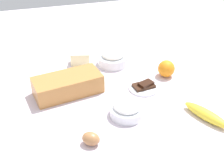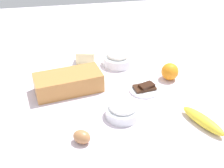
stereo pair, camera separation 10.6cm
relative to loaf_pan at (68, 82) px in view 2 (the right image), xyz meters
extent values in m
cube|color=silver|center=(0.18, -0.05, -0.05)|extent=(2.40, 2.40, 0.02)
cube|color=#B77A3D|center=(0.00, 0.00, 0.00)|extent=(0.30, 0.18, 0.08)
cube|color=black|center=(0.00, 0.00, 0.00)|extent=(0.28, 0.16, 0.07)
cylinder|color=white|center=(0.25, 0.19, -0.02)|extent=(0.15, 0.15, 0.04)
torus|color=white|center=(0.25, 0.19, 0.00)|extent=(0.15, 0.15, 0.01)
ellipsoid|color=white|center=(0.25, 0.19, 0.01)|extent=(0.11, 0.11, 0.04)
cylinder|color=white|center=(0.19, -0.21, -0.02)|extent=(0.13, 0.13, 0.04)
torus|color=white|center=(0.19, -0.21, -0.01)|extent=(0.13, 0.13, 0.01)
ellipsoid|color=white|center=(0.19, -0.21, 0.00)|extent=(0.11, 0.11, 0.04)
ellipsoid|color=yellow|center=(0.47, -0.31, -0.02)|extent=(0.12, 0.19, 0.04)
sphere|color=orange|center=(0.45, 0.01, 0.00)|extent=(0.08, 0.08, 0.08)
cube|color=#F4EDB2|center=(0.10, 0.24, -0.01)|extent=(0.10, 0.08, 0.06)
ellipsoid|color=#AB7346|center=(0.02, -0.32, -0.02)|extent=(0.08, 0.07, 0.05)
cylinder|color=white|center=(0.32, -0.06, -0.04)|extent=(0.13, 0.13, 0.01)
cube|color=#381E11|center=(0.32, -0.06, -0.03)|extent=(0.10, 0.07, 0.01)
cube|color=black|center=(0.33, -0.07, -0.01)|extent=(0.07, 0.06, 0.01)
camera|label=1|loc=(-0.11, -1.04, 0.67)|focal=47.41mm
camera|label=2|loc=(-0.01, -1.07, 0.67)|focal=47.41mm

